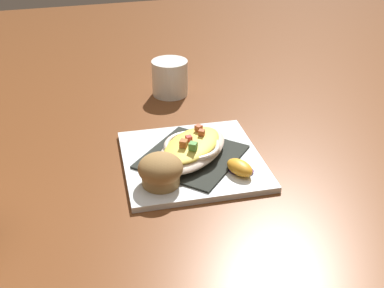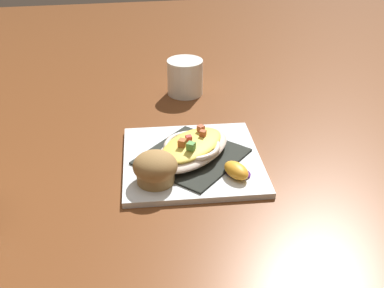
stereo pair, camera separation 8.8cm
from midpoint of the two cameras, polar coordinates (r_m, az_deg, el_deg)
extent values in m
plane|color=brown|center=(0.90, 2.79, -2.34)|extent=(2.60, 2.60, 0.00)
cube|color=white|center=(0.90, 2.80, -2.04)|extent=(0.28, 0.28, 0.01)
cube|color=#272A25|center=(0.90, 2.82, -1.62)|extent=(0.24, 0.24, 0.00)
ellipsoid|color=beige|center=(0.89, 2.84, -0.77)|extent=(0.20, 0.20, 0.03)
torus|color=beige|center=(0.88, 2.86, -0.26)|extent=(0.15, 0.15, 0.01)
ellipsoid|color=#E8D14E|center=(0.88, 2.86, -0.14)|extent=(0.17, 0.17, 0.02)
cube|color=#AD5A2B|center=(0.86, 1.75, 0.06)|extent=(0.02, 0.02, 0.01)
cube|color=#CA3931|center=(0.87, 2.52, 0.54)|extent=(0.01, 0.01, 0.01)
cube|color=#B05232|center=(0.91, 3.86, 1.83)|extent=(0.02, 0.02, 0.01)
cube|color=#549846|center=(0.85, 2.85, -0.34)|extent=(0.02, 0.02, 0.01)
cube|color=#B05430|center=(0.89, 4.16, 1.25)|extent=(0.02, 0.02, 0.01)
cylinder|color=olive|center=(0.83, -1.40, -4.04)|extent=(0.07, 0.07, 0.02)
ellipsoid|color=olive|center=(0.81, -1.42, -2.78)|extent=(0.08, 0.08, 0.05)
ellipsoid|color=#4C0F23|center=(0.81, -1.43, -2.13)|extent=(0.03, 0.03, 0.01)
ellipsoid|color=#4B1D67|center=(0.86, 8.57, -3.58)|extent=(0.06, 0.06, 0.01)
ellipsoid|color=gold|center=(0.85, 8.41, -3.30)|extent=(0.05, 0.07, 0.03)
cylinder|color=white|center=(1.17, 1.32, 8.10)|extent=(0.09, 0.09, 0.09)
torus|color=white|center=(1.22, 1.41, 9.08)|extent=(0.02, 0.05, 0.05)
cylinder|color=#4C2D14|center=(1.18, 1.30, 7.01)|extent=(0.08, 0.08, 0.03)
camera|label=1|loc=(0.04, -87.14, 1.68)|focal=43.74mm
camera|label=2|loc=(0.04, 92.86, -1.68)|focal=43.74mm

